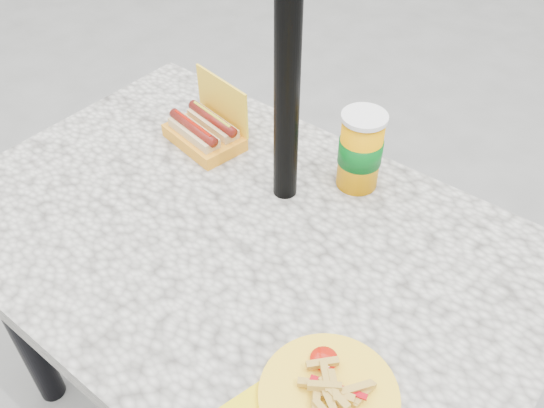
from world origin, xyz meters
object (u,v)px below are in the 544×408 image
Objects in this scene: umbrella_pole at (288,41)px; hotdog_box at (205,131)px; fries_plate at (325,397)px; soda_cup at (360,151)px.

hotdog_box is at bearing 174.49° from umbrella_pole.
umbrella_pole reaches higher than fries_plate.
hotdog_box is (-0.25, 0.02, -0.32)m from umbrella_pole.
umbrella_pole is 0.41m from hotdog_box.
umbrella_pole is 0.31m from soda_cup.
hotdog_box is 0.70m from fries_plate.
soda_cup is (0.11, 0.12, -0.26)m from umbrella_pole.
umbrella_pole is 0.59m from fries_plate.
fries_plate is at bearing -21.60° from hotdog_box.
umbrella_pole is at bearing 134.69° from fries_plate.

